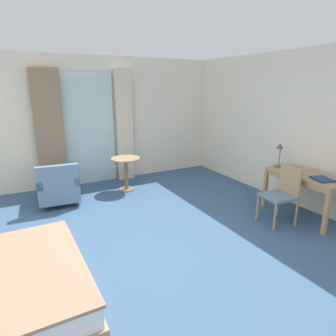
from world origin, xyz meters
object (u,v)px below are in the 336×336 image
Objects in this scene: closed_book at (322,179)px; round_cafe_table at (126,167)px; desk_lamp at (280,152)px; armchair_by_window at (59,187)px; writing_desk at (305,180)px; desk_chair at (283,192)px.

closed_book is 0.43× the size of round_cafe_table.
desk_lamp reaches higher than closed_book.
desk_lamp is 0.52× the size of armchair_by_window.
desk_lamp is at bearing -27.60° from armchair_by_window.
closed_book is (-0.05, -0.32, 0.11)m from writing_desk.
closed_book is at bearing -98.89° from writing_desk.
closed_book is 0.37× the size of armchair_by_window.
closed_book reaches higher than round_cafe_table.
armchair_by_window reaches higher than round_cafe_table.
writing_desk is 0.50m from desk_chair.
round_cafe_table is (-1.67, 2.61, -0.01)m from desk_chair.
desk_chair is 0.60m from closed_book.
round_cafe_table is (-2.16, 2.63, -0.14)m from writing_desk.
desk_lamp reaches higher than round_cafe_table.
desk_chair is at bearing -131.41° from desk_lamp.
armchair_by_window reaches higher than closed_book.
writing_desk is 1.83× the size of round_cafe_table.
closed_book reaches higher than writing_desk.
armchair_by_window is (-3.53, 2.46, -0.31)m from writing_desk.
desk_chair is at bearing -38.68° from armchair_by_window.
writing_desk is at bearing -2.64° from desk_chair.
round_cafe_table is at bearing 144.85° from closed_book.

